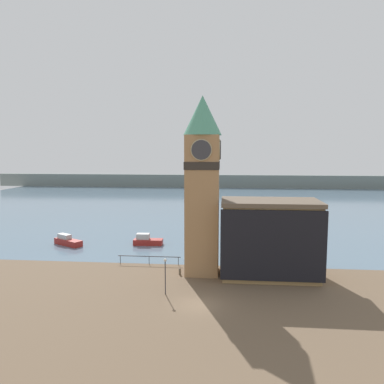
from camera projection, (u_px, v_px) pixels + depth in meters
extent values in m
plane|color=brown|center=(199.00, 305.00, 35.65)|extent=(160.00, 160.00, 0.00)
cube|color=slate|center=(217.00, 201.00, 107.23)|extent=(160.00, 120.00, 0.00)
cube|color=slate|center=(220.00, 181.00, 146.53)|extent=(180.00, 3.00, 5.00)
cube|color=#232328|center=(149.00, 256.00, 48.16)|extent=(8.20, 0.08, 0.08)
cylinder|color=#232328|center=(120.00, 260.00, 48.57)|extent=(0.07, 0.07, 1.05)
cylinder|color=#232328|center=(149.00, 260.00, 48.22)|extent=(0.07, 0.07, 1.05)
cylinder|color=#232328|center=(178.00, 261.00, 47.87)|extent=(0.07, 0.07, 1.05)
cube|color=#9E754C|center=(202.00, 205.00, 44.08)|extent=(3.85, 3.85, 16.40)
cube|color=#2D2823|center=(202.00, 165.00, 43.55)|extent=(3.97, 3.97, 0.90)
cylinder|color=tan|center=(201.00, 150.00, 41.38)|extent=(2.40, 0.12, 2.40)
cylinder|color=#333338|center=(201.00, 150.00, 41.30)|extent=(2.18, 0.12, 2.18)
cylinder|color=tan|center=(220.00, 150.00, 43.17)|extent=(0.12, 2.40, 2.40)
cylinder|color=#333338|center=(220.00, 150.00, 43.16)|extent=(0.12, 2.18, 2.18)
cone|color=#4C9375|center=(203.00, 115.00, 42.90)|extent=(4.43, 4.43, 4.51)
cube|color=#A88451|center=(270.00, 240.00, 43.42)|extent=(10.81, 6.01, 8.47)
cube|color=brown|center=(270.00, 202.00, 42.92)|extent=(11.21, 6.41, 0.50)
cube|color=black|center=(273.00, 246.00, 40.28)|extent=(11.31, 0.30, 7.79)
cube|color=maroon|center=(148.00, 242.00, 58.22)|extent=(4.51, 1.78, 0.88)
cube|color=#B2B2B2|center=(143.00, 236.00, 58.17)|extent=(2.00, 1.22, 0.87)
cube|color=maroon|center=(68.00, 242.00, 57.99)|extent=(5.20, 3.88, 0.91)
cube|color=#B2B2B2|center=(64.00, 236.00, 58.43)|extent=(2.48, 2.04, 0.70)
cylinder|color=brown|center=(180.00, 272.00, 44.26)|extent=(0.26, 0.26, 0.64)
sphere|color=brown|center=(180.00, 269.00, 44.23)|extent=(0.27, 0.27, 0.27)
cylinder|color=#2D2D33|center=(165.00, 278.00, 38.11)|extent=(0.10, 0.10, 3.50)
sphere|color=silver|center=(165.00, 260.00, 37.91)|extent=(0.32, 0.32, 0.32)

